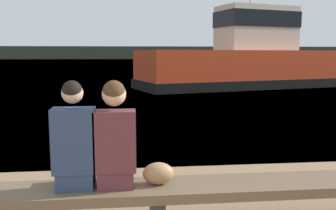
% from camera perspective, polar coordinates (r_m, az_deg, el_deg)
% --- Properties ---
extents(water_surface, '(240.00, 240.00, 0.00)m').
position_cam_1_polar(water_surface, '(125.38, -6.34, 7.01)').
color(water_surface, '#5684A3').
rests_on(water_surface, ground).
extents(far_shoreline, '(600.00, 12.00, 4.01)m').
position_cam_1_polar(far_shoreline, '(126.92, -6.35, 7.93)').
color(far_shoreline, '#384233').
rests_on(far_shoreline, ground).
extents(bench_main, '(7.90, 0.53, 0.44)m').
position_cam_1_polar(bench_main, '(3.64, -1.68, -13.23)').
color(bench_main, brown).
rests_on(bench_main, ground).
extents(person_left, '(0.38, 0.35, 1.00)m').
position_cam_1_polar(person_left, '(3.51, -14.09, -5.47)').
color(person_left, navy).
rests_on(person_left, bench_main).
extents(person_right, '(0.38, 0.36, 1.00)m').
position_cam_1_polar(person_right, '(3.47, -8.10, -5.12)').
color(person_right, '#56282D').
rests_on(person_right, bench_main).
extents(shopping_bag, '(0.29, 0.19, 0.21)m').
position_cam_1_polar(shopping_bag, '(3.61, -1.51, -10.38)').
color(shopping_bag, '#9E754C').
rests_on(shopping_bag, bench_main).
extents(tugboat_red, '(11.59, 6.29, 6.87)m').
position_cam_1_polar(tugboat_red, '(19.42, 12.12, 6.43)').
color(tugboat_red, red).
rests_on(tugboat_red, water_surface).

